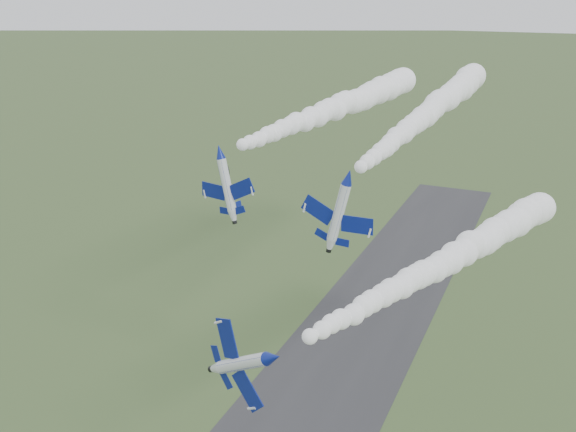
% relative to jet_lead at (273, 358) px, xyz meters
% --- Properties ---
extents(runway, '(24.00, 260.00, 0.04)m').
position_rel_jet_lead_xyz_m(runway, '(-7.46, 31.89, -28.58)').
color(runway, '#2F2E31').
rests_on(runway, ground).
extents(jet_lead, '(6.80, 12.85, 9.43)m').
position_rel_jet_lead_xyz_m(jet_lead, '(0.00, 0.00, 0.00)').
color(jet_lead, white).
extents(smoke_trail_jet_lead, '(23.32, 54.64, 4.97)m').
position_rel_jet_lead_xyz_m(smoke_trail_jet_lead, '(12.03, 29.08, 1.37)').
color(smoke_trail_jet_lead, white).
extents(jet_pair_left, '(9.42, 11.38, 3.33)m').
position_rel_jet_lead_xyz_m(jet_pair_left, '(-18.92, 23.29, 14.70)').
color(jet_pair_left, white).
extents(smoke_trail_jet_pair_left, '(16.66, 61.58, 5.44)m').
position_rel_jet_lead_xyz_m(smoke_trail_jet_pair_left, '(-13.09, 55.93, 15.96)').
color(smoke_trail_jet_pair_left, white).
extents(jet_pair_right, '(9.85, 12.14, 3.56)m').
position_rel_jet_lead_xyz_m(jet_pair_right, '(-0.10, 23.25, 13.27)').
color(jet_pair_right, white).
extents(smoke_trail_jet_pair_right, '(6.96, 73.05, 5.60)m').
position_rel_jet_lead_xyz_m(smoke_trail_jet_pair_right, '(2.09, 62.29, 15.44)').
color(smoke_trail_jet_pair_right, white).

